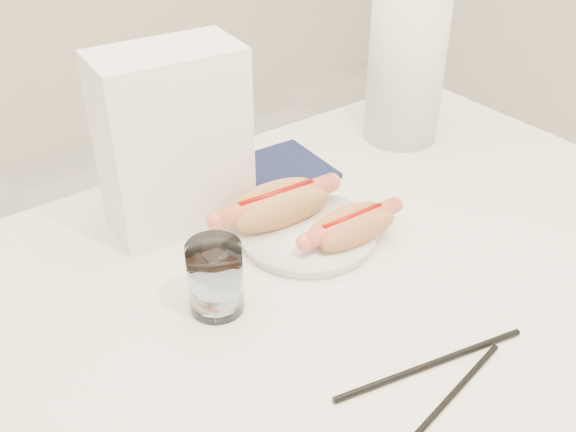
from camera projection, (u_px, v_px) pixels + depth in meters
table at (326, 310)px, 0.92m from camera, size 1.20×0.80×0.75m
plate at (308, 234)px, 0.96m from camera, size 0.24×0.24×0.02m
hotdog_left at (277, 205)px, 0.96m from camera, size 0.19×0.09×0.05m
hotdog_right at (352, 227)px, 0.92m from camera, size 0.16×0.07×0.04m
water_glass at (215, 278)px, 0.81m from camera, size 0.07×0.07×0.09m
chopstick_near at (445, 403)px, 0.71m from camera, size 0.22×0.05×0.01m
chopstick_far at (431, 364)px, 0.75m from camera, size 0.24×0.06×0.01m
napkin_box at (173, 141)px, 0.93m from camera, size 0.21×0.13×0.26m
navy_napkin at (281, 169)px, 1.12m from camera, size 0.16×0.16×0.01m
paper_towel_roll at (407, 58)px, 1.15m from camera, size 0.15×0.15×0.30m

